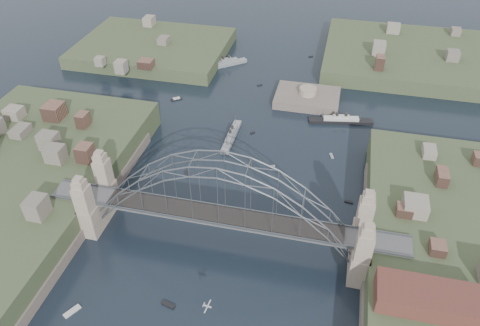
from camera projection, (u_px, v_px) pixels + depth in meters
name	position (u px, v px, depth m)	size (l,w,h in m)	color
ground	(223.00, 241.00, 111.09)	(500.00, 500.00, 0.00)	black
bridge	(222.00, 203.00, 103.50)	(84.00, 13.80, 24.60)	#525254
shore_west	(10.00, 198.00, 120.16)	(50.50, 90.00, 12.00)	#39462A
shore_east	(480.00, 280.00, 99.60)	(50.50, 90.00, 12.00)	#39462A
headland_nw	(154.00, 52.00, 193.52)	(60.00, 45.00, 9.00)	#39462A
headland_ne	(413.00, 61.00, 186.05)	(70.00, 55.00, 9.50)	#39462A
fort_island	(307.00, 102.00, 162.85)	(22.00, 16.00, 9.40)	#60544C
wharf_shed	(430.00, 299.00, 86.30)	(20.00, 8.00, 4.00)	#592D26
naval_cruiser_near	(231.00, 136.00, 144.42)	(2.48, 17.67, 5.30)	gray
naval_cruiser_far	(226.00, 64.00, 184.19)	(14.92, 13.01, 5.88)	gray
ocean_liner	(341.00, 121.00, 151.45)	(20.90, 6.42, 5.09)	black
aeroplane	(207.00, 306.00, 88.30)	(1.70, 3.14, 0.46)	silver
small_boat_a	(187.00, 174.00, 130.72)	(2.15, 2.83, 0.45)	silver
small_boat_b	(272.00, 166.00, 133.46)	(2.00, 1.37, 0.45)	silver
small_boat_c	(168.00, 305.00, 96.76)	(3.12, 1.68, 0.45)	silver
small_boat_d	(331.00, 156.00, 137.43)	(1.54, 2.59, 0.45)	silver
small_boat_e	(176.00, 99.00, 163.51)	(3.90, 3.52, 1.43)	silver
small_boat_f	(253.00, 133.00, 147.00)	(1.47, 1.45, 0.45)	silver
small_boat_h	(260.00, 85.00, 171.76)	(1.86, 1.61, 0.45)	silver
small_boat_i	(349.00, 202.00, 121.63)	(2.28, 0.98, 0.45)	silver
small_boat_j	(72.00, 311.00, 95.51)	(2.85, 3.76, 0.45)	silver
small_boat_k	(311.00, 57.00, 191.03)	(1.90, 1.50, 0.45)	silver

